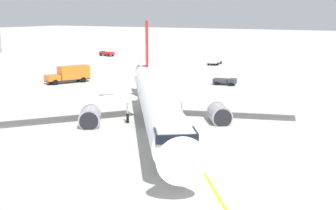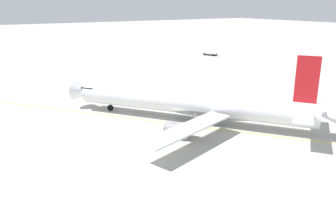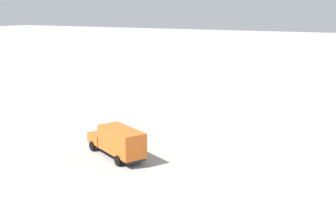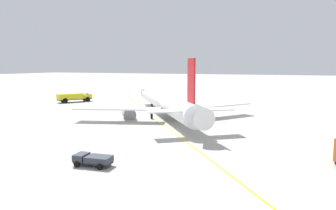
# 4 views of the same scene
# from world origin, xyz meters

# --- Properties ---
(ground_plane) EXTENTS (600.00, 600.00, 0.00)m
(ground_plane) POSITION_xyz_m (0.00, 0.00, 0.00)
(ground_plane) COLOR #ADAAA3
(airliner_main) EXTENTS (31.17, 38.89, 11.98)m
(airliner_main) POSITION_xyz_m (-2.16, 0.88, 2.89)
(airliner_main) COLOR white
(airliner_main) RESTS_ON ground_plane
(fire_tender_truck) EXTENTS (7.61, 9.63, 2.50)m
(fire_tender_truck) POSITION_xyz_m (32.93, -13.39, 1.53)
(fire_tender_truck) COLOR #232326
(fire_tender_truck) RESTS_ON ground_plane
(baggage_truck_truck) EXTENTS (4.19, 2.37, 1.22)m
(baggage_truck_truck) POSITION_xyz_m (-7.09, 32.66, 0.71)
(baggage_truck_truck) COLOR #232326
(baggage_truck_truck) RESTS_ON ground_plane
(taxiway_centreline) EXTENTS (83.32, 109.93, 0.01)m
(taxiway_centreline) POSITION_xyz_m (-1.46, 3.87, 0.00)
(taxiway_centreline) COLOR yellow
(taxiway_centreline) RESTS_ON ground_plane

